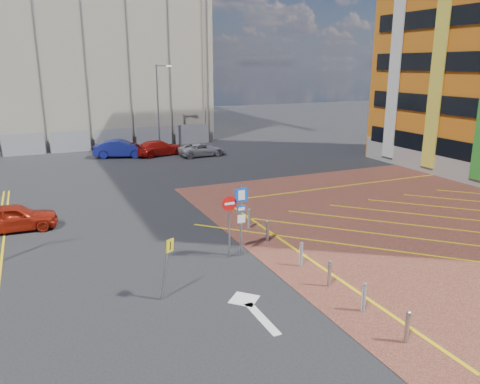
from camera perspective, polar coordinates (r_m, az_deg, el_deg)
ground at (r=19.48m, az=-0.01°, el=-9.07°), size 140.00×140.00×0.00m
lamp_back at (r=45.76m, az=-9.88°, el=10.52°), size 1.53×0.16×8.00m
sign_cluster at (r=19.72m, az=-0.39°, el=-2.66°), size 1.17×0.12×3.20m
warning_sign at (r=16.62m, az=-8.94°, el=-8.35°), size 0.63×0.39×2.25m
bollard_row at (r=18.96m, az=8.52°, el=-8.40°), size 0.14×11.14×0.90m
construction_building at (r=56.73m, az=-17.61°, el=17.68°), size 21.20×19.20×22.00m
construction_fence at (r=47.44m, az=-13.93°, el=6.38°), size 21.60×0.06×2.00m
car_red_left at (r=25.82m, az=-25.86°, el=-2.80°), size 4.14×1.87×1.38m
car_blue_back at (r=42.96m, az=-14.30°, el=5.13°), size 4.93×3.10×1.53m
car_red_back at (r=43.15m, az=-9.80°, el=5.31°), size 5.00×2.91×1.36m
car_silver_back at (r=42.42m, az=-4.66°, el=5.18°), size 4.31×2.15×1.17m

